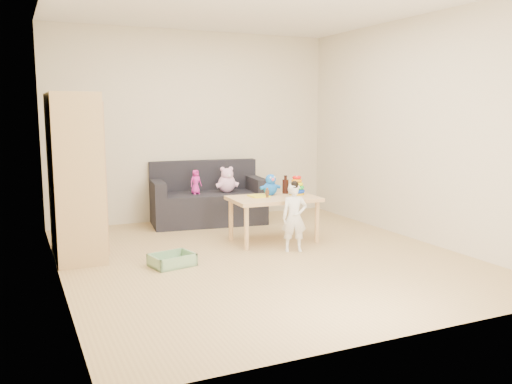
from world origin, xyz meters
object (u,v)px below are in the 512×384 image
wardrobe (75,176)px  toddler (294,218)px  play_table (273,219)px  sofa (208,208)px

wardrobe → toddler: bearing=-19.2°
play_table → toddler: toddler is taller
wardrobe → sofa: 2.18m
sofa → wardrobe: bearing=-143.1°
play_table → toddler: bearing=-89.1°
play_table → toddler: 0.50m
wardrobe → sofa: bearing=29.8°
sofa → play_table: (0.35, -1.30, 0.05)m
sofa → toddler: 1.83m
wardrobe → toddler: 2.35m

